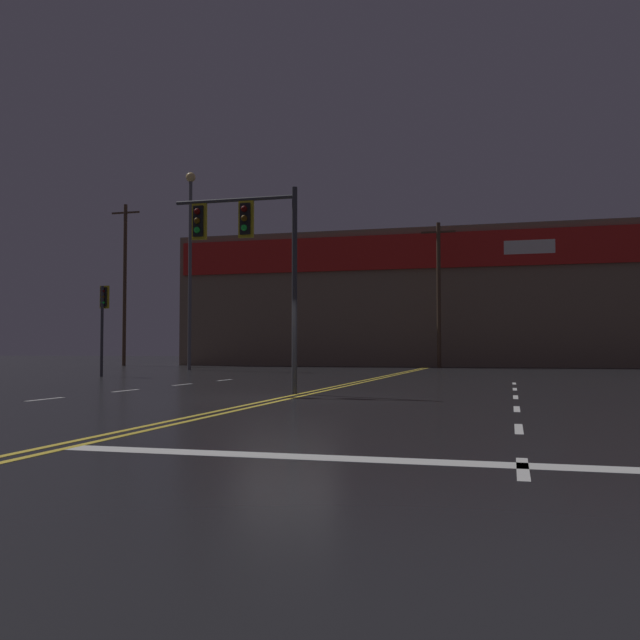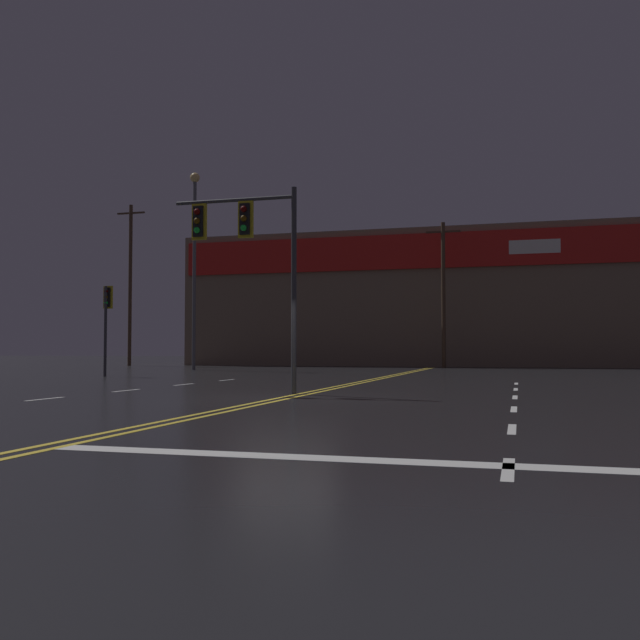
% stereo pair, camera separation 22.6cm
% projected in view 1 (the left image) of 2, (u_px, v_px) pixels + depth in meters
% --- Properties ---
extents(ground_plane, '(200.00, 200.00, 0.00)m').
position_uv_depth(ground_plane, '(285.00, 398.00, 16.99)').
color(ground_plane, black).
extents(road_markings, '(15.79, 60.00, 0.01)m').
position_uv_depth(road_markings, '(308.00, 404.00, 15.02)').
color(road_markings, gold).
rests_on(road_markings, ground).
extents(traffic_signal_median, '(3.47, 0.36, 5.44)m').
position_uv_depth(traffic_signal_median, '(245.00, 239.00, 19.05)').
color(traffic_signal_median, '#38383D').
rests_on(traffic_signal_median, ground).
extents(traffic_signal_corner_northwest, '(0.42, 0.36, 3.94)m').
position_uv_depth(traffic_signal_corner_northwest, '(103.00, 310.00, 30.84)').
color(traffic_signal_corner_northwest, '#38383D').
rests_on(traffic_signal_corner_northwest, ground).
extents(streetlight_near_right, '(0.56, 0.56, 11.39)m').
position_uv_depth(streetlight_near_right, '(190.00, 247.00, 40.90)').
color(streetlight_near_right, '#59595E').
rests_on(streetlight_near_right, ground).
extents(building_backdrop, '(36.82, 10.23, 9.48)m').
position_uv_depth(building_backdrop, '(437.00, 301.00, 52.65)').
color(building_backdrop, '#7A6651').
rests_on(building_backdrop, ground).
extents(utility_pole_row, '(46.13, 0.26, 12.76)m').
position_uv_depth(utility_pole_row, '(442.00, 275.00, 45.66)').
color(utility_pole_row, '#4C3828').
rests_on(utility_pole_row, ground).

